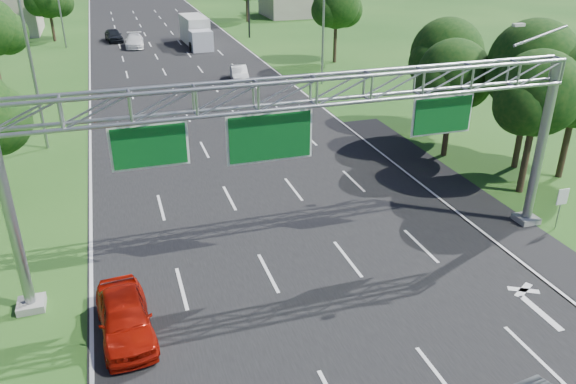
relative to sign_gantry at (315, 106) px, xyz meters
name	(u,v)px	position (x,y,z in m)	size (l,w,h in m)	color
ground	(221,130)	(-0.33, 18.00, -6.89)	(220.00, 220.00, 0.00)	#1A4715
road	(221,130)	(-0.33, 18.00, -6.89)	(18.00, 180.00, 0.02)	black
road_flare	(478,208)	(9.87, 2.00, -6.89)	(3.00, 30.00, 0.02)	black
sign_gantry	(315,106)	(0.00, 0.00, 0.00)	(23.50, 1.00, 9.56)	gray
regulatory_sign	(562,200)	(12.07, -1.02, -5.38)	(0.60, 0.08, 2.10)	gray
streetlight_l_near	(35,62)	(-11.63, 18.00, -1.31)	(2.97, 0.22, 10.16)	gray
streetlight_r_mid	(321,21)	(10.97, 28.00, -1.31)	(2.97, 0.22, 10.16)	gray
tree_cluster_right	(506,76)	(14.47, 7.19, -1.58)	(9.91, 14.60, 8.68)	#2D2116
tree_verge_lc	(48,0)	(-13.25, 58.04, -1.92)	(5.76, 4.80, 7.62)	#2D2116
tree_verge_rd	(337,7)	(15.75, 36.04, -1.26)	(5.76, 4.80, 8.28)	#2D2116
building_right	(301,2)	(23.67, 70.00, -4.89)	(12.00, 9.00, 4.00)	#A19687
red_coupe	(125,317)	(-7.97, -2.68, -6.13)	(1.79, 4.45, 1.51)	#A41307
car_queue_a	(135,41)	(-3.97, 50.94, -6.15)	(2.07, 5.08, 1.48)	white
car_queue_c	(114,35)	(-6.20, 55.46, -6.13)	(1.79, 4.46, 1.52)	black
car_queue_d	(239,74)	(4.17, 31.34, -6.21)	(1.44, 4.14, 1.37)	silver
box_truck	(196,32)	(3.23, 49.78, -5.30)	(2.84, 8.86, 3.32)	silver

